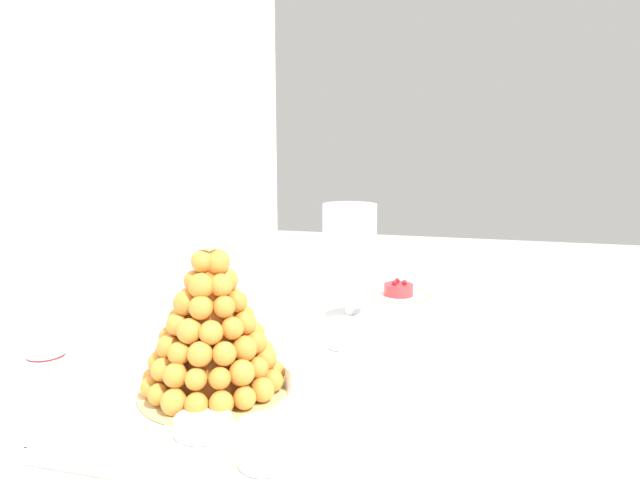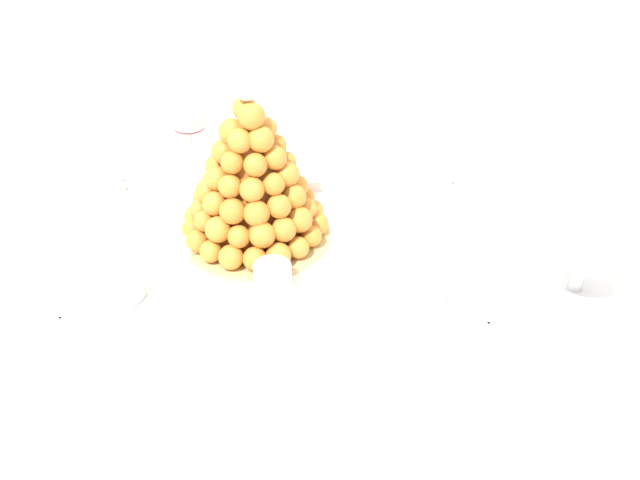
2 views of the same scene
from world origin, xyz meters
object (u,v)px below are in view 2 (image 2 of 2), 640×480
at_px(serving_tray, 282,252).
at_px(dessert_cup_mid_left, 273,279).
at_px(creme_brulee_ramekin, 175,244).
at_px(wine_glass, 188,116).
at_px(dessert_cup_centre, 429,285).
at_px(dessert_cup_left, 121,281).
at_px(croquembouche, 252,180).
at_px(macaron_goblet, 598,196).

relative_size(serving_tray, dessert_cup_mid_left, 10.74).
bearing_deg(creme_brulee_ramekin, wine_glass, 92.20).
height_order(dessert_cup_mid_left, dessert_cup_centre, dessert_cup_centre).
bearing_deg(dessert_cup_left, dessert_cup_mid_left, 3.97).
distance_m(serving_tray, croquembouche, 0.12).
distance_m(serving_tray, macaron_goblet, 0.47).
distance_m(croquembouche, dessert_cup_mid_left, 0.16).
bearing_deg(croquembouche, macaron_goblet, -14.12).
bearing_deg(wine_glass, creme_brulee_ramekin, -87.80).
xyz_separation_m(serving_tray, dessert_cup_mid_left, (-0.01, -0.10, 0.02)).
bearing_deg(dessert_cup_mid_left, wine_glass, 116.17).
xyz_separation_m(serving_tray, dessert_cup_centre, (0.21, -0.12, 0.03)).
distance_m(serving_tray, dessert_cup_centre, 0.25).
xyz_separation_m(serving_tray, macaron_goblet, (0.43, -0.08, 0.16)).
height_order(dessert_cup_left, wine_glass, wine_glass).
relative_size(dessert_cup_left, creme_brulee_ramekin, 0.78).
relative_size(dessert_cup_centre, wine_glass, 0.34).
bearing_deg(wine_glass, dessert_cup_left, -97.44).
distance_m(serving_tray, dessert_cup_mid_left, 0.10).
height_order(serving_tray, dessert_cup_left, dessert_cup_left).
relative_size(croquembouche, dessert_cup_mid_left, 4.90).
bearing_deg(dessert_cup_centre, creme_brulee_ramekin, 163.51).
height_order(croquembouche, macaron_goblet, croquembouche).
distance_m(croquembouche, dessert_cup_left, 0.25).
bearing_deg(dessert_cup_centre, croquembouche, 149.48).
height_order(dessert_cup_left, dessert_cup_centre, same).
bearing_deg(croquembouche, dessert_cup_mid_left, -74.53).
xyz_separation_m(dessert_cup_centre, macaron_goblet, (0.22, 0.03, 0.13)).
xyz_separation_m(creme_brulee_ramekin, wine_glass, (-0.01, 0.25, 0.10)).
distance_m(creme_brulee_ramekin, wine_glass, 0.27).
height_order(dessert_cup_centre, creme_brulee_ramekin, dessert_cup_centre).
distance_m(serving_tray, creme_brulee_ramekin, 0.17).
bearing_deg(dessert_cup_mid_left, serving_tray, 86.17).
distance_m(dessert_cup_centre, wine_glass, 0.54).
bearing_deg(wine_glass, serving_tray, -54.10).
bearing_deg(creme_brulee_ramekin, croquembouche, 18.44).
relative_size(macaron_goblet, wine_glass, 1.63).
bearing_deg(dessert_cup_centre, wine_glass, 137.42).
height_order(dessert_cup_centre, wine_glass, wine_glass).
bearing_deg(creme_brulee_ramekin, macaron_goblet, -7.61).
bearing_deg(dessert_cup_left, serving_tray, 27.53).
relative_size(serving_tray, croquembouche, 2.19).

